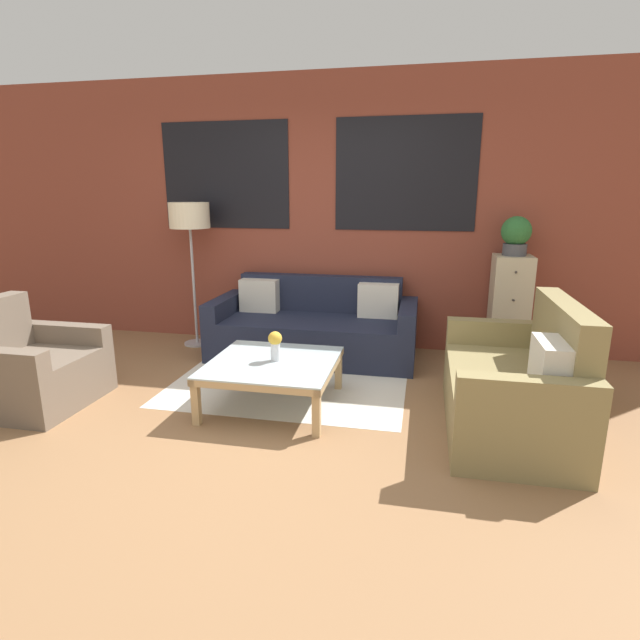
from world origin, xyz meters
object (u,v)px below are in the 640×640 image
(settee_vintage, at_px, (516,388))
(potted_plant, at_px, (516,235))
(floor_lamp, at_px, (190,221))
(armchair_corner, at_px, (32,370))
(drawer_cabinet, at_px, (509,309))
(couch_dark, at_px, (314,329))
(flower_vase, at_px, (275,343))
(coffee_table, at_px, (273,367))

(settee_vintage, height_order, potted_plant, potted_plant)
(settee_vintage, height_order, floor_lamp, floor_lamp)
(armchair_corner, xyz_separation_m, drawer_cabinet, (3.79, 1.85, 0.25))
(armchair_corner, bearing_deg, couch_dark, 40.59)
(armchair_corner, height_order, potted_plant, potted_plant)
(couch_dark, relative_size, settee_vintage, 1.39)
(couch_dark, bearing_deg, drawer_cabinet, 6.71)
(settee_vintage, bearing_deg, potted_plant, 84.01)
(armchair_corner, relative_size, drawer_cabinet, 0.82)
(flower_vase, bearing_deg, potted_plant, 37.91)
(flower_vase, bearing_deg, floor_lamp, 133.76)
(floor_lamp, bearing_deg, coffee_table, -46.94)
(drawer_cabinet, bearing_deg, coffee_table, -142.09)
(floor_lamp, bearing_deg, flower_vase, -46.24)
(settee_vintage, relative_size, coffee_table, 1.53)
(couch_dark, bearing_deg, potted_plant, 6.71)
(couch_dark, bearing_deg, floor_lamp, 175.04)
(armchair_corner, bearing_deg, coffee_table, 10.57)
(potted_plant, height_order, flower_vase, potted_plant)
(settee_vintage, xyz_separation_m, coffee_table, (-1.77, 0.05, 0.01))
(couch_dark, distance_m, drawer_cabinet, 1.92)
(settee_vintage, relative_size, armchair_corner, 1.71)
(couch_dark, xyz_separation_m, floor_lamp, (-1.35, 0.12, 1.06))
(armchair_corner, bearing_deg, drawer_cabinet, 26.04)
(potted_plant, bearing_deg, couch_dark, -173.29)
(coffee_table, xyz_separation_m, flower_vase, (0.02, 0.01, 0.19))
(armchair_corner, xyz_separation_m, flower_vase, (1.88, 0.36, 0.23))
(coffee_table, height_order, drawer_cabinet, drawer_cabinet)
(floor_lamp, relative_size, potted_plant, 4.16)
(coffee_table, distance_m, flower_vase, 0.19)
(coffee_table, relative_size, drawer_cabinet, 0.91)
(couch_dark, bearing_deg, settee_vintage, -37.67)
(settee_vintage, distance_m, armchair_corner, 3.64)
(armchair_corner, bearing_deg, settee_vintage, 4.69)
(settee_vintage, relative_size, potted_plant, 3.99)
(couch_dark, xyz_separation_m, flower_vase, (-0.03, -1.27, 0.23))
(armchair_corner, bearing_deg, floor_lamp, 72.53)
(coffee_table, bearing_deg, floor_lamp, 133.06)
(potted_plant, distance_m, flower_vase, 2.54)
(floor_lamp, height_order, drawer_cabinet, floor_lamp)
(armchair_corner, height_order, drawer_cabinet, drawer_cabinet)
(potted_plant, relative_size, flower_vase, 1.58)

